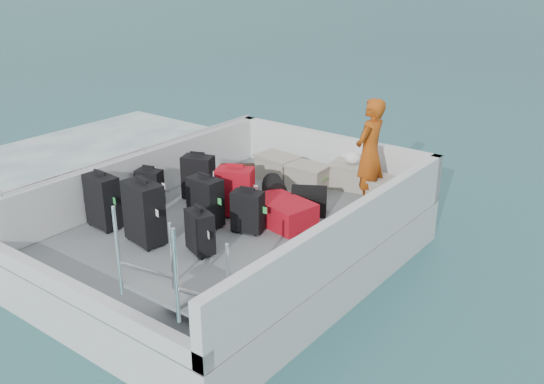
{
  "coord_description": "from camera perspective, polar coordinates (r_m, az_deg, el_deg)",
  "views": [
    {
      "loc": [
        4.86,
        -5.52,
        4.03
      ],
      "look_at": [
        0.23,
        0.52,
        1.0
      ],
      "focal_mm": 40.0,
      "sensor_mm": 36.0,
      "label": 1
    }
  ],
  "objects": [
    {
      "name": "crate_1",
      "position": [
        9.33,
        3.32,
        1.38
      ],
      "size": [
        0.6,
        0.43,
        0.35
      ],
      "primitive_type": "cube",
      "rotation": [
        0.0,
        0.0,
        0.05
      ],
      "color": "#AEA697",
      "rests_on": "deck"
    },
    {
      "name": "crate_2",
      "position": [
        9.42,
        7.52,
        1.46
      ],
      "size": [
        0.66,
        0.51,
        0.36
      ],
      "primitive_type": "cube",
      "rotation": [
        0.0,
        0.0,
        0.17
      ],
      "color": "#AEA697",
      "rests_on": "deck"
    },
    {
      "name": "suitcase_1",
      "position": [
        8.79,
        -11.42,
        0.34
      ],
      "size": [
        0.41,
        0.31,
        0.55
      ],
      "primitive_type": "cube",
      "rotation": [
        0.0,
        0.0,
        0.32
      ],
      "color": "black",
      "rests_on": "deck"
    },
    {
      "name": "yellow_bag",
      "position": [
        8.56,
        10.78,
        -1.38
      ],
      "size": [
        0.28,
        0.26,
        0.22
      ],
      "primitive_type": "ellipsoid",
      "color": "yellow",
      "rests_on": "deck"
    },
    {
      "name": "suitcase_5",
      "position": [
        8.31,
        -3.49,
        -0.02
      ],
      "size": [
        0.57,
        0.48,
        0.68
      ],
      "primitive_type": "cube",
      "rotation": [
        0.0,
        0.0,
        0.45
      ],
      "color": "red",
      "rests_on": "deck"
    },
    {
      "name": "duffel_1",
      "position": [
        8.7,
        0.25,
        -0.25
      ],
      "size": [
        0.53,
        0.52,
        0.32
      ],
      "primitive_type": null,
      "rotation": [
        0.0,
        0.0,
        -0.74
      ],
      "color": "black",
      "rests_on": "deck"
    },
    {
      "name": "suitcase_6",
      "position": [
        7.34,
        -6.8,
        -3.79
      ],
      "size": [
        0.44,
        0.35,
        0.54
      ],
      "primitive_type": "cube",
      "rotation": [
        0.0,
        0.0,
        -0.36
      ],
      "color": "black",
      "rests_on": "deck"
    },
    {
      "name": "crate_0",
      "position": [
        9.68,
        0.48,
        2.24
      ],
      "size": [
        0.66,
        0.48,
        0.37
      ],
      "primitive_type": "cube",
      "rotation": [
        0.0,
        0.0,
        -0.1
      ],
      "color": "#AEA697",
      "rests_on": "deck"
    },
    {
      "name": "suitcase_7",
      "position": [
        7.82,
        -2.3,
        -1.92
      ],
      "size": [
        0.45,
        0.33,
        0.56
      ],
      "primitive_type": "cube",
      "rotation": [
        0.0,
        0.0,
        0.29
      ],
      "color": "black",
      "rests_on": "deck"
    },
    {
      "name": "ferry_hull",
      "position": [
        8.25,
        -3.46,
        -5.23
      ],
      "size": [
        3.6,
        5.0,
        0.6
      ],
      "primitive_type": "cube",
      "color": "silver",
      "rests_on": "ground"
    },
    {
      "name": "suitcase_3",
      "position": [
        7.66,
        -11.95,
        -1.97
      ],
      "size": [
        0.57,
        0.39,
        0.8
      ],
      "primitive_type": "cube",
      "rotation": [
        0.0,
        0.0,
        -0.17
      ],
      "color": "black",
      "rests_on": "deck"
    },
    {
      "name": "passenger",
      "position": [
        8.63,
        9.17,
        3.66
      ],
      "size": [
        0.38,
        0.58,
        1.56
      ],
      "primitive_type": "imported",
      "rotation": [
        0.0,
        0.0,
        -1.59
      ],
      "color": "orange",
      "rests_on": "deck"
    },
    {
      "name": "duffel_0",
      "position": [
        9.28,
        -3.25,
        1.16
      ],
      "size": [
        0.6,
        0.56,
        0.32
      ],
      "primitive_type": null,
      "rotation": [
        0.0,
        0.0,
        0.67
      ],
      "color": "black",
      "rests_on": "deck"
    },
    {
      "name": "ground",
      "position": [
        8.39,
        -3.42,
        -7.06
      ],
      "size": [
        160.0,
        160.0,
        0.0
      ],
      "primitive_type": "plane",
      "color": "#174451",
      "rests_on": "ground"
    },
    {
      "name": "wake_foam",
      "position": [
        11.84,
        -21.33,
        0.24
      ],
      "size": [
        10.0,
        10.0,
        0.0
      ],
      "primitive_type": "plane",
      "color": "white",
      "rests_on": "ground"
    },
    {
      "name": "deck",
      "position": [
        8.12,
        -3.51,
        -3.28
      ],
      "size": [
        3.3,
        4.7,
        0.02
      ],
      "primitive_type": "cube",
      "color": "slate",
      "rests_on": "ferry_hull"
    },
    {
      "name": "suitcase_0",
      "position": [
        8.23,
        -15.64,
        -0.9
      ],
      "size": [
        0.49,
        0.3,
        0.72
      ],
      "primitive_type": "cube",
      "rotation": [
        0.0,
        0.0,
        -0.08
      ],
      "color": "black",
      "rests_on": "deck"
    },
    {
      "name": "duffel_2",
      "position": [
        8.43,
        3.5,
        -1.03
      ],
      "size": [
        0.57,
        0.5,
        0.32
      ],
      "primitive_type": null,
      "rotation": [
        0.0,
        0.0,
        0.54
      ],
      "color": "black",
      "rests_on": "deck"
    },
    {
      "name": "white_bag",
      "position": [
        9.33,
        7.6,
        3.03
      ],
      "size": [
        0.24,
        0.24,
        0.18
      ],
      "primitive_type": "ellipsoid",
      "color": "white",
      "rests_on": "crate_2"
    },
    {
      "name": "suitcase_4",
      "position": [
        8.03,
        -6.29,
        -0.96
      ],
      "size": [
        0.47,
        0.29,
        0.67
      ],
      "primitive_type": "cube",
      "rotation": [
        0.0,
        0.0,
        -0.05
      ],
      "color": "black",
      "rests_on": "deck"
    },
    {
      "name": "deck_fittings",
      "position": [
        7.53,
        -3.17,
        -2.14
      ],
      "size": [
        3.6,
        5.0,
        0.9
      ],
      "color": "silver",
      "rests_on": "deck"
    },
    {
      "name": "suitcase_2",
      "position": [
        8.97,
        -6.94,
        1.39
      ],
      "size": [
        0.51,
        0.41,
        0.65
      ],
      "primitive_type": "cube",
      "rotation": [
        0.0,
        0.0,
        0.37
      ],
      "color": "black",
      "rests_on": "deck"
    },
    {
      "name": "suitcase_8",
      "position": [
        8.11,
        1.02,
        -1.9
      ],
      "size": [
        0.93,
        0.71,
        0.33
      ],
      "primitive_type": "cube",
      "rotation": [
        0.0,
        0.0,
        1.37
      ],
      "color": "red",
      "rests_on": "deck"
    },
    {
      "name": "crate_3",
      "position": [
        8.74,
        11.12,
        -0.35
      ],
      "size": [
        0.66,
        0.48,
        0.38
      ],
      "primitive_type": "cube",
      "rotation": [
        0.0,
        0.0,
        -0.07
      ],
      "color": "#AEA697",
      "rests_on": "deck"
    }
  ]
}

